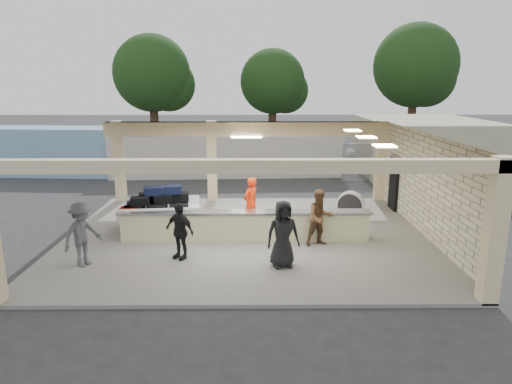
{
  "coord_description": "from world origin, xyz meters",
  "views": [
    {
      "loc": [
        0.25,
        -14.68,
        5.14
      ],
      "look_at": [
        0.37,
        1.0,
        1.35
      ],
      "focal_mm": 32.0,
      "sensor_mm": 36.0,
      "label": 1
    }
  ],
  "objects_px": {
    "baggage_counter": "(245,226)",
    "container_blue": "(63,151)",
    "passenger_c": "(82,234)",
    "passenger_d": "(283,234)",
    "drum_fan": "(350,205)",
    "car_dark": "(315,152)",
    "car_white_a": "(387,156)",
    "container_white": "(227,151)",
    "passenger_b": "(179,231)",
    "baggage_handler": "(251,203)",
    "car_white_b": "(460,154)",
    "passenger_a": "(320,218)",
    "luggage_cart": "(158,207)"
  },
  "relations": [
    {
      "from": "drum_fan",
      "to": "car_white_a",
      "type": "bearing_deg",
      "value": 88.22
    },
    {
      "from": "drum_fan",
      "to": "car_white_a",
      "type": "relative_size",
      "value": 0.22
    },
    {
      "from": "passenger_a",
      "to": "car_white_a",
      "type": "xyz_separation_m",
      "value": [
        6.21,
        14.17,
        -0.29
      ]
    },
    {
      "from": "passenger_c",
      "to": "container_white",
      "type": "height_order",
      "value": "container_white"
    },
    {
      "from": "car_white_a",
      "to": "car_dark",
      "type": "bearing_deg",
      "value": 84.71
    },
    {
      "from": "passenger_d",
      "to": "container_blue",
      "type": "bearing_deg",
      "value": 118.15
    },
    {
      "from": "drum_fan",
      "to": "car_dark",
      "type": "height_order",
      "value": "car_dark"
    },
    {
      "from": "passenger_c",
      "to": "passenger_d",
      "type": "bearing_deg",
      "value": -57.46
    },
    {
      "from": "baggage_counter",
      "to": "passenger_d",
      "type": "relative_size",
      "value": 4.32
    },
    {
      "from": "baggage_counter",
      "to": "passenger_c",
      "type": "xyz_separation_m",
      "value": [
        -4.5,
        -2.1,
        0.43
      ]
    },
    {
      "from": "baggage_counter",
      "to": "drum_fan",
      "type": "height_order",
      "value": "drum_fan"
    },
    {
      "from": "baggage_handler",
      "to": "baggage_counter",
      "type": "bearing_deg",
      "value": 31.32
    },
    {
      "from": "luggage_cart",
      "to": "container_white",
      "type": "xyz_separation_m",
      "value": [
        1.82,
        10.38,
        0.44
      ]
    },
    {
      "from": "luggage_cart",
      "to": "drum_fan",
      "type": "xyz_separation_m",
      "value": [
        6.88,
        1.1,
        -0.24
      ]
    },
    {
      "from": "luggage_cart",
      "to": "passenger_b",
      "type": "xyz_separation_m",
      "value": [
        1.13,
        -2.57,
        0.0
      ]
    },
    {
      "from": "baggage_handler",
      "to": "passenger_b",
      "type": "xyz_separation_m",
      "value": [
        -2.06,
        -2.74,
        -0.08
      ]
    },
    {
      "from": "drum_fan",
      "to": "passenger_b",
      "type": "relative_size",
      "value": 0.66
    },
    {
      "from": "passenger_b",
      "to": "car_white_a",
      "type": "bearing_deg",
      "value": 88.07
    },
    {
      "from": "passenger_b",
      "to": "car_white_a",
      "type": "height_order",
      "value": "passenger_b"
    },
    {
      "from": "passenger_a",
      "to": "passenger_c",
      "type": "height_order",
      "value": "passenger_c"
    },
    {
      "from": "drum_fan",
      "to": "passenger_c",
      "type": "height_order",
      "value": "passenger_c"
    },
    {
      "from": "passenger_c",
      "to": "car_white_a",
      "type": "height_order",
      "value": "passenger_c"
    },
    {
      "from": "car_white_b",
      "to": "container_white",
      "type": "distance_m",
      "value": 14.58
    },
    {
      "from": "passenger_c",
      "to": "baggage_handler",
      "type": "bearing_deg",
      "value": -21.6
    },
    {
      "from": "passenger_c",
      "to": "container_white",
      "type": "xyz_separation_m",
      "value": [
        3.31,
        13.47,
        0.36
      ]
    },
    {
      "from": "passenger_b",
      "to": "drum_fan",
      "type": "bearing_deg",
      "value": 65.06
    },
    {
      "from": "passenger_c",
      "to": "car_dark",
      "type": "height_order",
      "value": "passenger_c"
    },
    {
      "from": "baggage_handler",
      "to": "passenger_d",
      "type": "distance_m",
      "value": 3.48
    },
    {
      "from": "baggage_handler",
      "to": "passenger_c",
      "type": "distance_m",
      "value": 5.7
    },
    {
      "from": "passenger_d",
      "to": "container_white",
      "type": "xyz_separation_m",
      "value": [
        -2.28,
        13.57,
        0.33
      ]
    },
    {
      "from": "car_white_b",
      "to": "container_white",
      "type": "relative_size",
      "value": 0.39
    },
    {
      "from": "baggage_handler",
      "to": "car_white_a",
      "type": "distance_m",
      "value": 15.06
    },
    {
      "from": "drum_fan",
      "to": "passenger_a",
      "type": "xyz_separation_m",
      "value": [
        -1.51,
        -2.6,
        0.31
      ]
    },
    {
      "from": "baggage_counter",
      "to": "baggage_handler",
      "type": "height_order",
      "value": "baggage_handler"
    },
    {
      "from": "baggage_counter",
      "to": "container_blue",
      "type": "xyz_separation_m",
      "value": [
        -10.53,
        11.55,
        0.75
      ]
    },
    {
      "from": "passenger_a",
      "to": "passenger_c",
      "type": "relative_size",
      "value": 0.98
    },
    {
      "from": "passenger_b",
      "to": "car_dark",
      "type": "height_order",
      "value": "passenger_b"
    },
    {
      "from": "container_blue",
      "to": "baggage_handler",
      "type": "bearing_deg",
      "value": -40.24
    },
    {
      "from": "drum_fan",
      "to": "car_white_b",
      "type": "distance_m",
      "value": 14.95
    },
    {
      "from": "baggage_counter",
      "to": "car_white_b",
      "type": "relative_size",
      "value": 1.66
    },
    {
      "from": "passenger_a",
      "to": "car_dark",
      "type": "distance_m",
      "value": 16.28
    },
    {
      "from": "passenger_d",
      "to": "car_dark",
      "type": "xyz_separation_m",
      "value": [
        3.28,
        17.85,
        -0.39
      ]
    },
    {
      "from": "drum_fan",
      "to": "container_white",
      "type": "bearing_deg",
      "value": 138.92
    },
    {
      "from": "baggage_counter",
      "to": "passenger_c",
      "type": "relative_size",
      "value": 4.46
    },
    {
      "from": "drum_fan",
      "to": "container_blue",
      "type": "distance_m",
      "value": 17.24
    },
    {
      "from": "passenger_d",
      "to": "passenger_c",
      "type": "bearing_deg",
      "value": 166.92
    },
    {
      "from": "container_white",
      "to": "luggage_cart",
      "type": "bearing_deg",
      "value": -102.74
    },
    {
      "from": "passenger_a",
      "to": "car_dark",
      "type": "height_order",
      "value": "passenger_a"
    },
    {
      "from": "drum_fan",
      "to": "passenger_d",
      "type": "bearing_deg",
      "value": -102.67
    },
    {
      "from": "baggage_counter",
      "to": "container_white",
      "type": "bearing_deg",
      "value": 95.97
    }
  ]
}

